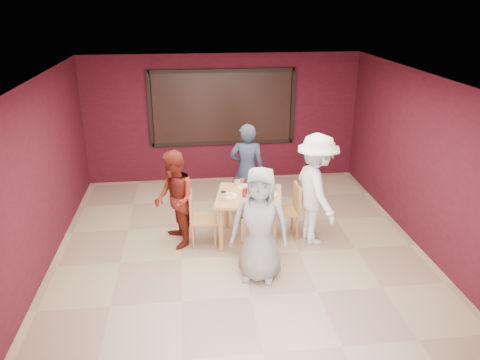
{
  "coord_description": "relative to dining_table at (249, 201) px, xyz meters",
  "views": [
    {
      "loc": [
        -0.78,
        -6.55,
        3.93
      ],
      "look_at": [
        0.04,
        0.5,
        1.12
      ],
      "focal_mm": 35.0,
      "sensor_mm": 36.0,
      "label": 1
    }
  ],
  "objects": [
    {
      "name": "dining_table",
      "position": [
        0.0,
        0.0,
        0.0
      ],
      "size": [
        1.24,
        1.24,
        0.99
      ],
      "color": "tan",
      "rests_on": "floor"
    },
    {
      "name": "window_blinds",
      "position": [
        -0.19,
        2.95,
        0.92
      ],
      "size": [
        3.0,
        0.02,
        1.5
      ],
      "primitive_type": "cube",
      "color": "black"
    },
    {
      "name": "chair_left",
      "position": [
        -0.84,
        -0.02,
        -0.2
      ],
      "size": [
        0.47,
        0.47,
        0.93
      ],
      "color": "#B47546",
      "rests_on": "floor"
    },
    {
      "name": "diner_back",
      "position": [
        0.1,
        1.07,
        0.16
      ],
      "size": [
        0.72,
        0.54,
        1.78
      ],
      "primitive_type": "imported",
      "rotation": [
        0.0,
        0.0,
        2.95
      ],
      "color": "#29324A",
      "rests_on": "floor"
    },
    {
      "name": "chair_back",
      "position": [
        0.04,
        0.84,
        -0.29
      ],
      "size": [
        0.44,
        0.44,
        0.77
      ],
      "color": "#B47546",
      "rests_on": "floor"
    },
    {
      "name": "chair_right",
      "position": [
        0.72,
        0.1,
        -0.2
      ],
      "size": [
        0.46,
        0.46,
        0.94
      ],
      "color": "#B47546",
      "rests_on": "floor"
    },
    {
      "name": "floor",
      "position": [
        -0.19,
        -0.5,
        -0.73
      ],
      "size": [
        7.0,
        7.0,
        0.0
      ],
      "primitive_type": "plane",
      "color": "tan",
      "rests_on": "ground"
    },
    {
      "name": "diner_right",
      "position": [
        1.1,
        -0.14,
        0.21
      ],
      "size": [
        0.86,
        1.31,
        1.89
      ],
      "primitive_type": "imported",
      "rotation": [
        0.0,
        0.0,
        1.71
      ],
      "color": "white",
      "rests_on": "floor"
    },
    {
      "name": "diner_front",
      "position": [
        0.0,
        -1.14,
        0.14
      ],
      "size": [
        0.98,
        0.78,
        1.74
      ],
      "primitive_type": "imported",
      "rotation": [
        0.0,
        0.0,
        -0.3
      ],
      "color": "gray",
      "rests_on": "floor"
    },
    {
      "name": "diner_left",
      "position": [
        -1.23,
        0.01,
        0.09
      ],
      "size": [
        0.78,
        0.91,
        1.64
      ],
      "primitive_type": "imported",
      "rotation": [
        0.0,
        0.0,
        -1.36
      ],
      "color": "maroon",
      "rests_on": "floor"
    },
    {
      "name": "chair_front",
      "position": [
        -0.01,
        -0.75,
        -0.28
      ],
      "size": [
        0.48,
        0.48,
        0.79
      ],
      "color": "#B47546",
      "rests_on": "floor"
    }
  ]
}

